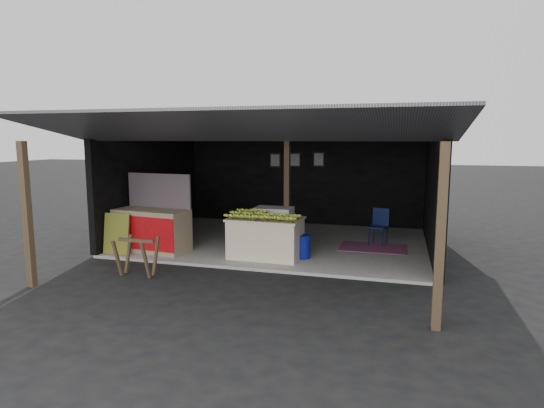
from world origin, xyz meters
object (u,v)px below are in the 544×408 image
(white_crate, at_px, (274,228))
(water_barrel, at_px, (303,247))
(banana_table, at_px, (266,238))
(neighbor_stall, at_px, (152,228))
(plastic_chair, at_px, (379,223))
(sawhorse, at_px, (137,253))

(white_crate, xyz_separation_m, water_barrel, (0.82, -0.69, -0.24))
(banana_table, distance_m, white_crate, 0.84)
(neighbor_stall, bearing_deg, water_barrel, 11.29)
(neighbor_stall, relative_size, water_barrel, 3.77)
(white_crate, bearing_deg, water_barrel, -40.39)
(neighbor_stall, xyz_separation_m, plastic_chair, (4.84, 2.03, -0.01))
(plastic_chair, bearing_deg, neighbor_stall, -140.16)
(banana_table, relative_size, white_crate, 1.65)
(sawhorse, height_order, water_barrel, sawhorse)
(water_barrel, relative_size, plastic_chair, 0.54)
(neighbor_stall, height_order, plastic_chair, neighbor_stall)
(sawhorse, relative_size, water_barrel, 1.61)
(water_barrel, bearing_deg, neighbor_stall, -175.35)
(plastic_chair, bearing_deg, banana_table, -122.49)
(neighbor_stall, bearing_deg, plastic_chair, 29.39)
(sawhorse, xyz_separation_m, plastic_chair, (4.21, 3.66, 0.11))
(banana_table, bearing_deg, sawhorse, -136.52)
(banana_table, distance_m, plastic_chair, 2.94)
(white_crate, relative_size, plastic_chair, 1.10)
(banana_table, bearing_deg, white_crate, 95.89)
(water_barrel, distance_m, plastic_chair, 2.31)
(sawhorse, bearing_deg, white_crate, 53.74)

